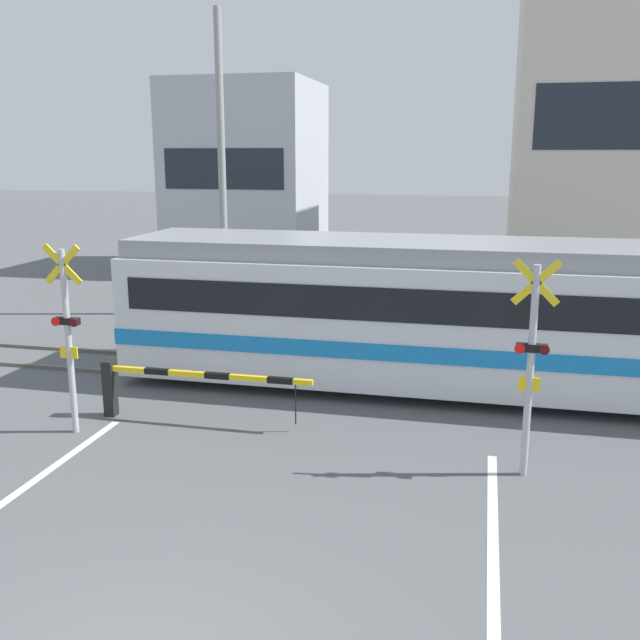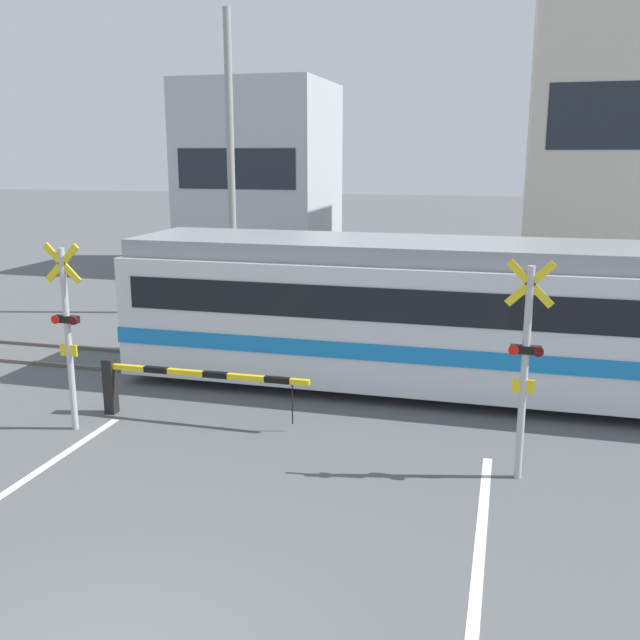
% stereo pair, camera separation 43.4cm
% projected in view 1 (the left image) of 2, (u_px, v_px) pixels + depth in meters
% --- Properties ---
extents(rail_track_near, '(50.00, 0.10, 0.08)m').
position_uv_depth(rail_track_near, '(326.00, 388.00, 14.61)').
color(rail_track_near, '#5B564C').
rests_on(rail_track_near, ground_plane).
extents(rail_track_far, '(50.00, 0.10, 0.08)m').
position_uv_depth(rail_track_far, '(340.00, 368.00, 15.97)').
color(rail_track_far, '#5B564C').
rests_on(rail_track_far, ground_plane).
extents(commuter_train, '(17.79, 3.03, 3.03)m').
position_uv_depth(commuter_train, '(565.00, 316.00, 13.91)').
color(commuter_train, silver).
rests_on(commuter_train, ground_plane).
extents(crossing_barrier_near, '(3.94, 0.20, 1.05)m').
position_uv_depth(crossing_barrier_near, '(162.00, 382.00, 12.79)').
color(crossing_barrier_near, black).
rests_on(crossing_barrier_near, ground_plane).
extents(crossing_barrier_far, '(3.94, 0.20, 1.05)m').
position_uv_depth(crossing_barrier_far, '(459.00, 320.00, 17.48)').
color(crossing_barrier_far, black).
rests_on(crossing_barrier_far, ground_plane).
extents(crossing_signal_left, '(0.68, 0.15, 3.28)m').
position_uv_depth(crossing_signal_left, '(68.00, 331.00, 11.99)').
color(crossing_signal_left, '#B2B2B7').
rests_on(crossing_signal_left, ground_plane).
extents(crossing_signal_right, '(0.68, 0.15, 3.28)m').
position_uv_depth(crossing_signal_right, '(531.00, 359.00, 10.33)').
color(crossing_signal_right, '#B2B2B7').
rests_on(crossing_signal_right, ground_plane).
extents(pedestrian, '(0.38, 0.22, 1.68)m').
position_uv_depth(pedestrian, '(324.00, 293.00, 19.75)').
color(pedestrian, brown).
rests_on(pedestrian, ground_plane).
extents(building_left_of_street, '(5.63, 5.66, 7.57)m').
position_uv_depth(building_left_of_street, '(248.00, 177.00, 29.55)').
color(building_left_of_street, '#B2B7BC').
rests_on(building_left_of_street, ground_plane).
extents(building_right_of_street, '(6.48, 5.66, 10.78)m').
position_uv_depth(building_right_of_street, '(606.00, 135.00, 26.14)').
color(building_right_of_street, beige).
rests_on(building_right_of_street, ground_plane).
extents(utility_pole_streetside, '(0.22, 0.22, 8.69)m').
position_uv_depth(utility_pole_streetside, '(222.00, 167.00, 20.57)').
color(utility_pole_streetside, gray).
rests_on(utility_pole_streetside, ground_plane).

